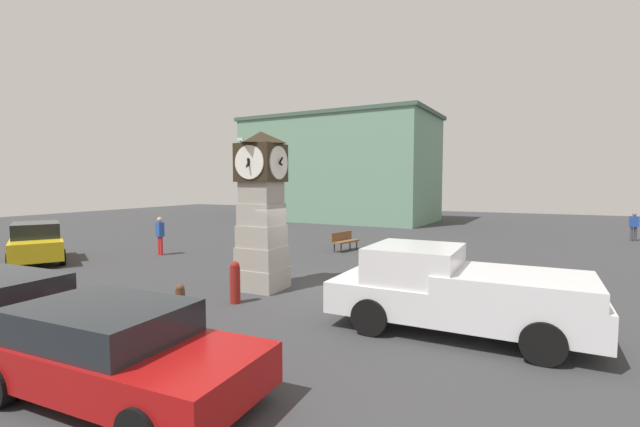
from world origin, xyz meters
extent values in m
plane|color=#38383A|center=(0.00, 0.00, 0.00)|extent=(77.80, 77.80, 0.00)
cube|color=#A19B91|center=(-1.40, -0.65, 0.33)|extent=(1.31, 1.31, 0.66)
cube|color=#9C978D|center=(-1.40, -0.65, 0.99)|extent=(1.24, 1.24, 0.66)
cube|color=#9E998E|center=(-1.40, -0.65, 1.65)|extent=(1.17, 1.17, 0.66)
cube|color=#A09B91|center=(-1.40, -0.65, 2.31)|extent=(1.10, 1.10, 0.66)
cube|color=#9B968C|center=(-1.40, -0.65, 2.97)|extent=(1.02, 1.02, 0.66)
cube|color=#2D2316|center=(-1.40, -0.65, 3.87)|extent=(1.20, 1.20, 1.14)
cylinder|color=white|center=(-1.40, -0.03, 3.87)|extent=(0.99, 0.04, 0.99)
cube|color=black|center=(-1.40, 0.00, 3.87)|extent=(0.06, 0.17, 0.20)
cube|color=black|center=(-1.40, 0.00, 3.87)|extent=(0.04, 0.37, 0.11)
cylinder|color=white|center=(-1.40, -1.28, 3.87)|extent=(0.99, 0.04, 0.99)
cube|color=black|center=(-1.40, -1.31, 3.87)|extent=(0.06, 0.09, 0.23)
cube|color=black|center=(-1.40, -1.31, 3.87)|extent=(0.04, 0.25, 0.32)
cylinder|color=white|center=(-0.77, -0.65, 3.87)|extent=(0.04, 0.99, 0.99)
cube|color=black|center=(-0.74, -0.65, 3.87)|extent=(0.19, 0.06, 0.19)
cube|color=black|center=(-0.74, -0.65, 3.87)|extent=(0.24, 0.04, 0.33)
cylinder|color=white|center=(-2.02, -0.65, 3.87)|extent=(0.04, 0.99, 0.99)
cube|color=black|center=(-2.05, -0.65, 3.87)|extent=(0.05, 0.06, 0.22)
cube|color=black|center=(-2.05, -0.65, 3.87)|extent=(0.35, 0.04, 0.20)
pyramid|color=#2D2316|center=(-1.40, -0.65, 4.63)|extent=(1.26, 1.26, 0.38)
cylinder|color=maroon|center=(-1.20, -2.30, 0.49)|extent=(0.28, 0.28, 0.99)
sphere|color=maroon|center=(-1.20, -2.30, 1.03)|extent=(0.25, 0.25, 0.25)
cylinder|color=brown|center=(-1.52, -4.02, 0.37)|extent=(0.22, 0.22, 0.73)
sphere|color=brown|center=(-1.52, -4.02, 0.76)|extent=(0.20, 0.20, 0.20)
cube|color=#A51111|center=(-2.89, -7.07, 0.60)|extent=(4.34, 1.85, 0.66)
cylinder|color=black|center=(-1.57, -6.21, 0.32)|extent=(0.64, 0.23, 0.64)
cylinder|color=black|center=(-1.53, -7.88, 0.32)|extent=(0.64, 0.23, 0.64)
cylinder|color=black|center=(-4.24, -6.26, 0.32)|extent=(0.64, 0.23, 0.64)
cube|color=#A51111|center=(0.34, -7.23, 0.58)|extent=(4.61, 2.07, 0.62)
cube|color=#1E2328|center=(-0.01, -7.24, 1.15)|extent=(2.55, 1.87, 0.52)
cylinder|color=black|center=(1.73, -6.27, 0.32)|extent=(0.64, 0.23, 0.64)
cylinder|color=black|center=(-1.10, -6.33, 0.32)|extent=(0.64, 0.23, 0.64)
cube|color=gold|center=(-12.19, -0.94, 0.64)|extent=(4.41, 3.65, 0.75)
cube|color=#1E2328|center=(-12.46, -0.78, 1.32)|extent=(2.77, 2.58, 0.61)
cylinder|color=black|center=(-10.67, -0.87, 0.32)|extent=(0.66, 0.52, 0.64)
cylinder|color=black|center=(-11.56, -2.33, 0.32)|extent=(0.66, 0.52, 0.64)
cylinder|color=black|center=(-12.83, 0.44, 0.32)|extent=(0.66, 0.52, 0.64)
cylinder|color=black|center=(-13.72, -1.01, 0.32)|extent=(0.66, 0.52, 0.64)
cube|color=silver|center=(4.59, -2.06, 0.70)|extent=(5.56, 2.30, 0.70)
cube|color=silver|center=(3.63, -2.03, 1.45)|extent=(1.98, 2.10, 0.80)
cube|color=silver|center=(5.69, -2.09, 1.23)|extent=(3.08, 2.23, 0.36)
cylinder|color=black|center=(2.91, -3.04, 0.40)|extent=(0.81, 0.30, 0.80)
cylinder|color=black|center=(2.97, -0.99, 0.40)|extent=(0.81, 0.30, 0.80)
cylinder|color=black|center=(6.22, -3.13, 0.40)|extent=(0.81, 0.30, 0.80)
cylinder|color=black|center=(6.27, -1.08, 0.40)|extent=(0.81, 0.30, 0.80)
cube|color=brown|center=(-1.84, 7.29, 0.45)|extent=(0.87, 1.67, 0.08)
cube|color=brown|center=(-2.08, 7.35, 0.70)|extent=(0.44, 1.57, 0.40)
cylinder|color=#262628|center=(-1.79, 6.62, 0.23)|extent=(0.06, 0.06, 0.45)
cylinder|color=#262628|center=(-1.49, 7.86, 0.23)|extent=(0.06, 0.06, 0.45)
cylinder|color=#262628|center=(-2.18, 6.72, 0.23)|extent=(0.06, 0.06, 0.45)
cylinder|color=#262628|center=(-1.88, 7.96, 0.23)|extent=(0.06, 0.06, 0.45)
cylinder|color=#3F3F47|center=(11.56, 17.52, 0.40)|extent=(0.14, 0.14, 0.80)
cylinder|color=#3F3F47|center=(11.37, 17.45, 0.40)|extent=(0.14, 0.14, 0.80)
cube|color=#264CA5|center=(11.47, 17.49, 1.10)|extent=(0.46, 0.36, 0.60)
sphere|color=#8C664C|center=(11.47, 17.49, 1.50)|extent=(0.22, 0.22, 0.22)
cylinder|color=red|center=(-8.90, 2.56, 0.43)|extent=(0.14, 0.14, 0.85)
cylinder|color=red|center=(-9.09, 2.62, 0.43)|extent=(0.14, 0.14, 0.85)
cube|color=#264CA5|center=(-9.00, 2.59, 1.17)|extent=(0.46, 0.36, 0.64)
sphere|color=tan|center=(-9.00, 2.59, 1.61)|extent=(0.23, 0.23, 0.23)
cylinder|color=slate|center=(-14.11, 15.89, 3.25)|extent=(0.14, 0.14, 6.50)
cube|color=silver|center=(-14.11, 15.89, 6.62)|extent=(0.50, 0.24, 0.24)
cube|color=gray|center=(-8.82, 23.04, 4.32)|extent=(16.38, 9.49, 8.63)
cube|color=#405849|center=(-8.82, 23.04, 8.78)|extent=(16.87, 9.78, 0.30)
camera|label=1|loc=(5.82, -11.63, 3.28)|focal=24.00mm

